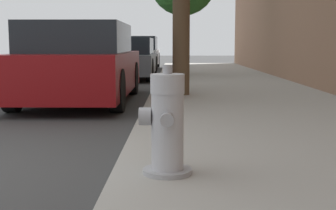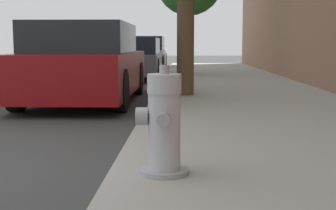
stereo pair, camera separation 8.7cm
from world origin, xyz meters
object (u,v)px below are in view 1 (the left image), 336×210
object	(u,v)px
parked_car_mid	(125,59)
parked_car_far	(138,53)
fire_hydrant	(167,125)
parked_car_near	(81,64)

from	to	relation	value
parked_car_mid	parked_car_far	bearing A→B (deg)	90.27
fire_hydrant	parked_car_far	size ratio (longest dim) A/B	0.19
parked_car_mid	parked_car_far	size ratio (longest dim) A/B	0.97
parked_car_near	parked_car_far	size ratio (longest dim) A/B	1.01
parked_car_far	fire_hydrant	bearing A→B (deg)	-84.95
parked_car_near	parked_car_far	bearing A→B (deg)	89.22
fire_hydrant	parked_car_mid	distance (m)	11.28
fire_hydrant	parked_car_far	bearing A→B (deg)	95.05
parked_car_near	parked_car_mid	distance (m)	6.00
fire_hydrant	parked_car_mid	xyz separation A→B (m)	(-1.47, 11.18, 0.14)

